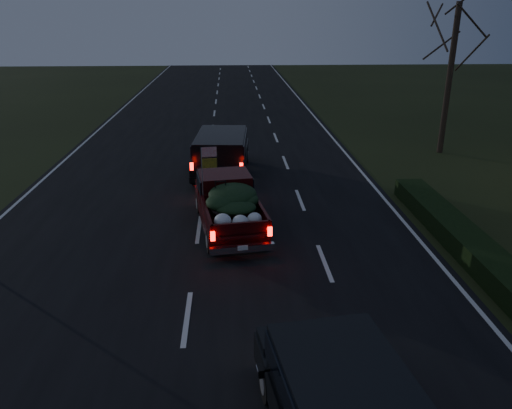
{
  "coord_description": "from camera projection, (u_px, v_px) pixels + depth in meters",
  "views": [
    {
      "loc": [
        1.05,
        -9.68,
        6.44
      ],
      "look_at": [
        1.76,
        3.75,
        1.3
      ],
      "focal_mm": 35.0,
      "sensor_mm": 36.0,
      "label": 1
    }
  ],
  "objects": [
    {
      "name": "bare_tree_far",
      "position": [
        454.0,
        42.0,
        23.04
      ],
      "size": [
        3.6,
        3.6,
        7.0
      ],
      "color": "black",
      "rests_on": "ground"
    },
    {
      "name": "lead_suv",
      "position": [
        222.0,
        150.0,
        21.06
      ],
      "size": [
        2.44,
        5.16,
        1.45
      ],
      "rotation": [
        0.0,
        0.0,
        -0.07
      ],
      "color": "black",
      "rests_on": "ground"
    },
    {
      "name": "hedge_row",
      "position": [
        466.0,
        242.0,
        14.36
      ],
      "size": [
        1.0,
        10.0,
        0.6
      ],
      "primitive_type": "cube",
      "color": "black",
      "rests_on": "ground"
    },
    {
      "name": "pickup_truck",
      "position": [
        228.0,
        201.0,
        15.78
      ],
      "size": [
        2.4,
        4.79,
        2.4
      ],
      "rotation": [
        0.0,
        0.0,
        0.15
      ],
      "color": "#320608",
      "rests_on": "ground"
    },
    {
      "name": "road_asphalt",
      "position": [
        187.0,
        318.0,
        11.28
      ],
      "size": [
        14.0,
        120.0,
        0.02
      ],
      "primitive_type": "cube",
      "color": "black",
      "rests_on": "ground"
    },
    {
      "name": "ground",
      "position": [
        187.0,
        319.0,
        11.28
      ],
      "size": [
        120.0,
        120.0,
        0.0
      ],
      "primitive_type": "plane",
      "color": "black",
      "rests_on": "ground"
    }
  ]
}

